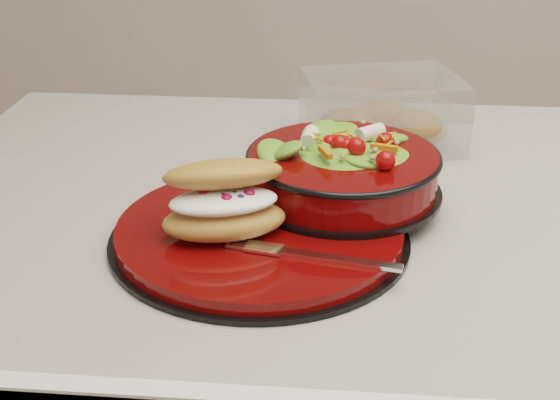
# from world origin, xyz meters

# --- Properties ---
(dinner_plate) EXTENTS (0.32, 0.32, 0.02)m
(dinner_plate) POSITION_xyz_m (-0.18, -0.11, 0.91)
(dinner_plate) COLOR black
(dinner_plate) RESTS_ON island_counter
(salad_bowl) EXTENTS (0.23, 0.23, 0.09)m
(salad_bowl) POSITION_xyz_m (-0.10, -0.03, 0.96)
(salad_bowl) COLOR black
(salad_bowl) RESTS_ON dinner_plate
(croissant) EXTENTS (0.14, 0.12, 0.08)m
(croissant) POSITION_xyz_m (-0.21, -0.13, 0.96)
(croissant) COLOR #B87738
(croissant) RESTS_ON dinner_plate
(fork) EXTENTS (0.16, 0.05, 0.00)m
(fork) POSITION_xyz_m (-0.12, -0.18, 0.92)
(fork) COLOR silver
(fork) RESTS_ON dinner_plate
(pastry_box) EXTENTS (0.23, 0.20, 0.09)m
(pastry_box) POSITION_xyz_m (-0.05, 0.19, 0.94)
(pastry_box) COLOR white
(pastry_box) RESTS_ON island_counter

